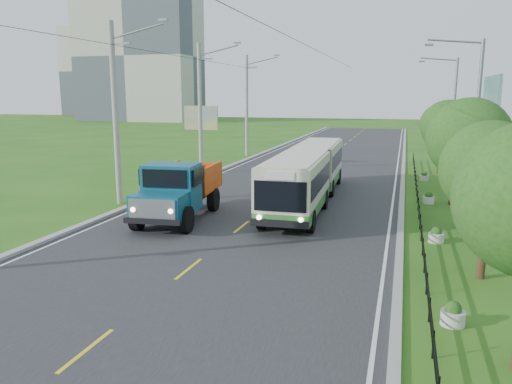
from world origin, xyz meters
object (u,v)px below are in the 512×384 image
at_px(planter_far, 424,177).
at_px(dump_truck, 179,187).
at_px(billboard_left, 201,122).
at_px(tree_second, 490,175).
at_px(planter_near, 436,236).
at_px(tree_fifth, 448,129).
at_px(tree_third, 470,144).
at_px(planter_front, 453,315).
at_px(bus, 308,171).
at_px(pole_near, 116,113).
at_px(tree_back, 442,127).
at_px(pole_mid, 201,108).
at_px(streetlight_far, 452,110).
at_px(streetlight_mid, 474,117).
at_px(tree_fourth, 456,141).
at_px(pole_far, 247,105).
at_px(planter_mid, 428,199).
at_px(billboard_right, 490,107).

height_order(planter_far, dump_truck, dump_truck).
xyz_separation_m(billboard_left, dump_truck, (6.04, -17.38, -2.23)).
relative_size(tree_second, planter_near, 7.91).
bearing_deg(tree_fifth, tree_third, -90.00).
xyz_separation_m(planter_front, dump_truck, (-12.06, 8.62, 1.35)).
xyz_separation_m(billboard_left, bus, (11.42, -11.68, -2.06)).
bearing_deg(planter_front, dump_truck, 144.45).
distance_m(tree_fifth, bus, 11.32).
distance_m(planter_front, bus, 15.88).
distance_m(pole_near, billboard_left, 15.10).
bearing_deg(bus, tree_back, 58.10).
bearing_deg(pole_mid, streetlight_far, 20.32).
distance_m(streetlight_mid, streetlight_far, 14.00).
relative_size(pole_mid, planter_far, 14.93).
relative_size(tree_fourth, streetlight_far, 0.60).
relative_size(tree_back, planter_front, 8.21).
xyz_separation_m(tree_fourth, bus, (-7.93, -1.82, -1.77)).
height_order(tree_second, tree_back, tree_back).
xyz_separation_m(pole_mid, tree_back, (18.12, 5.14, -1.44)).
height_order(pole_far, bus, pole_far).
bearing_deg(planter_mid, dump_truck, -148.51).
xyz_separation_m(tree_fourth, dump_truck, (-13.31, -7.52, -1.95)).
relative_size(tree_third, tree_fourth, 1.11).
xyz_separation_m(tree_third, streetlight_far, (0.79, 19.86, 0.92)).
height_order(planter_near, billboard_right, billboard_right).
xyz_separation_m(tree_third, billboard_right, (2.44, 11.86, 1.36)).
bearing_deg(planter_mid, bus, -165.89).
bearing_deg(bus, tree_second, -54.12).
xyz_separation_m(tree_back, billboard_left, (-19.36, -2.14, 0.21)).
relative_size(tree_fifth, planter_far, 8.66).
height_order(pole_mid, dump_truck, pole_mid).
bearing_deg(billboard_left, dump_truck, -70.83).
distance_m(pole_near, streetlight_far, 26.80).
relative_size(tree_fifth, tree_back, 1.05).
bearing_deg(pole_near, tree_third, -2.71).
relative_size(planter_mid, bus, 0.04).
xyz_separation_m(planter_near, planter_mid, (0.00, 8.00, 0.00)).
relative_size(tree_fifth, planter_near, 8.66).
bearing_deg(streetlight_mid, tree_fourth, 169.85).
xyz_separation_m(planter_near, billboard_right, (3.70, 14.00, 5.06)).
distance_m(planter_near, billboard_left, 25.78).
bearing_deg(planter_front, planter_near, 90.00).
bearing_deg(pole_far, tree_fourth, -46.15).
xyz_separation_m(tree_back, dump_truck, (-13.31, -19.52, -2.01)).
height_order(planter_near, planter_mid, same).
bearing_deg(planter_far, streetlight_far, 71.20).
relative_size(pole_near, planter_near, 14.93).
bearing_deg(tree_fifth, tree_second, -90.00).
height_order(tree_second, tree_fourth, tree_fourth).
height_order(pole_far, billboard_left, pole_far).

